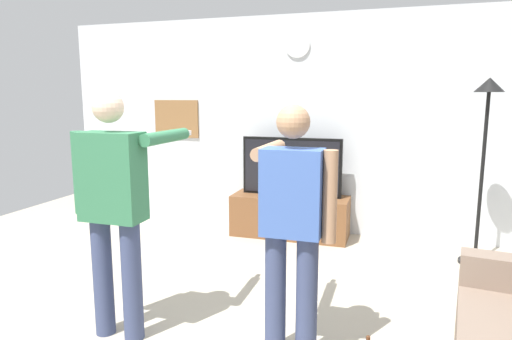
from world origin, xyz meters
The scene contains 8 objects.
back_wall centered at (0.00, 2.95, 1.35)m, with size 6.40×0.10×2.70m, color silver.
tv_stand centered at (-0.01, 2.60, 0.25)m, with size 1.42×0.54×0.50m.
television centered at (-0.01, 2.65, 0.86)m, with size 1.22×0.07×0.71m.
wall_clock centered at (-0.01, 2.89, 2.33)m, with size 0.30×0.30×0.03m, color white.
framed_picture centered at (-1.67, 2.90, 1.41)m, with size 0.64×0.04×0.50m, color olive.
floor_lamp centered at (2.03, 2.27, 1.35)m, with size 0.32×0.32×1.89m.
person_standing_nearer_lamp centered at (-0.64, -0.03, 1.00)m, with size 0.62×0.78×1.74m.
person_standing_nearer_couch centered at (0.59, 0.11, 0.93)m, with size 0.56×0.78×1.66m.
Camera 1 is at (1.19, -2.58, 1.71)m, focal length 31.13 mm.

